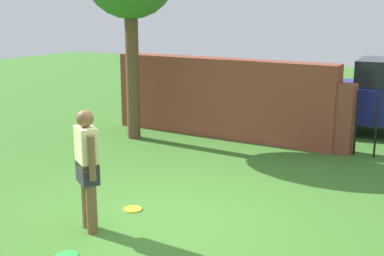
{
  "coord_description": "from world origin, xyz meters",
  "views": [
    {
      "loc": [
        3.66,
        -5.53,
        2.89
      ],
      "look_at": [
        -0.35,
        1.41,
        1.0
      ],
      "focal_mm": 48.48,
      "sensor_mm": 36.0,
      "label": 1
    }
  ],
  "objects": [
    {
      "name": "brick_wall",
      "position": [
        -1.5,
        4.71,
        0.88
      ],
      "size": [
        5.23,
        0.5,
        1.77
      ],
      "primitive_type": "cube",
      "color": "brown",
      "rests_on": "ground"
    },
    {
      "name": "person",
      "position": [
        -0.69,
        -0.69,
        0.9
      ],
      "size": [
        0.47,
        0.38,
        1.62
      ],
      "rotation": [
        0.0,
        0.0,
        2.58
      ],
      "color": "brown",
      "rests_on": "ground"
    },
    {
      "name": "ground_plane",
      "position": [
        0.0,
        0.0,
        0.0
      ],
      "size": [
        40.0,
        40.0,
        0.0
      ],
      "primitive_type": "plane",
      "color": "#3D7528"
    },
    {
      "name": "frisbee_yellow",
      "position": [
        -0.62,
        0.15,
        0.01
      ],
      "size": [
        0.27,
        0.27,
        0.02
      ],
      "primitive_type": "cylinder",
      "color": "yellow",
      "rests_on": "ground"
    },
    {
      "name": "frisbee_green",
      "position": [
        -0.43,
        -1.42,
        0.01
      ],
      "size": [
        0.27,
        0.27,
        0.02
      ],
      "primitive_type": "cylinder",
      "color": "green",
      "rests_on": "ground"
    }
  ]
}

